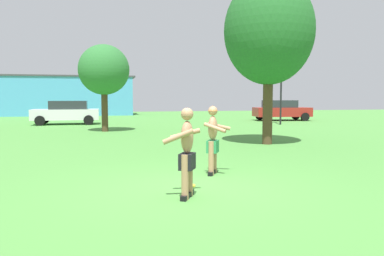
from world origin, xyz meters
The scene contains 10 objects.
ground_plane centered at (0.00, 0.00, 0.00)m, with size 80.00×80.00×0.00m, color #4C8E3D.
player_with_cap centered at (0.85, 1.33, 0.89)m, with size 0.73×0.76×1.64m.
player_in_black centered at (-0.20, -0.61, 0.86)m, with size 0.78×0.61×1.65m.
frisbee centered at (0.03, 0.26, 0.01)m, with size 0.27×0.27×0.03m, color yellow.
car_white_near_post centered at (-4.18, 19.24, 0.82)m, with size 4.30×2.02×1.58m.
car_red_mid_lot centered at (11.76, 19.84, 0.82)m, with size 4.46×2.39×1.58m.
lamp_post centered at (9.69, 15.74, 3.37)m, with size 0.60×0.24×5.45m.
outbuilding_behind_lot centered at (-5.89, 32.55, 1.97)m, with size 14.41×4.20×3.93m.
tree_left_field centered at (-1.67, 13.34, 3.24)m, with size 2.67×2.67×4.60m.
tree_behind_players centered at (4.52, 6.37, 4.34)m, with size 3.44×3.44×6.42m.
Camera 1 is at (-1.63, -7.22, 1.85)m, focal length 35.22 mm.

